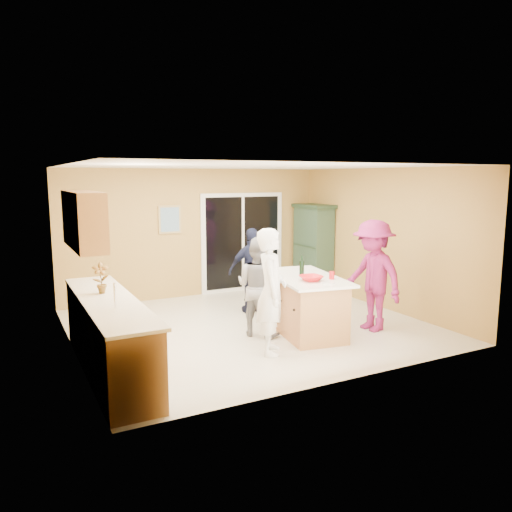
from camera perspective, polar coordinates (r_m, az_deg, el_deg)
name	(u,v)px	position (r m, az deg, el deg)	size (l,w,h in m)	color
floor	(251,326)	(8.30, -0.61, -8.04)	(5.50, 5.50, 0.00)	beige
ceiling	(250,166)	(7.94, -0.64, 10.21)	(5.50, 5.00, 0.10)	white
wall_back	(196,233)	(10.29, -6.91, 2.63)	(5.50, 0.10, 2.60)	tan
wall_front	(347,275)	(5.92, 10.33, -2.18)	(5.50, 0.10, 2.60)	tan
wall_left	(70,262)	(7.22, -20.50, -0.59)	(0.10, 5.00, 2.60)	tan
wall_right	(383,239)	(9.56, 14.26, 1.93)	(0.10, 5.00, 2.60)	tan
left_cabinet_run	(111,340)	(6.45, -16.22, -9.16)	(0.65, 3.05, 1.24)	#BE7B4A
upper_cabinets	(83,220)	(6.98, -19.13, 3.92)	(0.35, 1.60, 0.75)	#BE7B4A
sliding_door	(243,242)	(10.70, -1.54, 1.58)	(1.90, 0.07, 2.10)	white
framed_picture	(170,220)	(10.06, -9.83, 4.13)	(0.46, 0.04, 0.56)	tan
kitchen_island	(305,306)	(7.90, 5.61, -5.75)	(1.22, 1.87, 0.91)	#BE7B4A
green_hutch	(313,248)	(10.95, 6.56, 0.91)	(0.53, 1.01, 1.85)	#203521
woman_white	(271,292)	(6.88, 1.76, -4.09)	(0.64, 0.42, 1.75)	white
woman_grey	(258,287)	(7.69, 0.24, -3.51)	(0.74, 0.58, 1.53)	gray
woman_navy	(253,271)	(8.96, -0.32, -1.69)	(0.90, 0.38, 1.54)	#181935
woman_magenta	(373,276)	(8.14, 13.22, -2.19)	(1.15, 0.66, 1.77)	#901F5E
serving_bowl	(311,278)	(7.44, 6.31, -2.54)	(0.33, 0.33, 0.08)	red
tulip_vase	(101,278)	(6.75, -17.32, -2.42)	(0.21, 0.15, 0.41)	red
tumbler_near	(332,275)	(7.60, 8.65, -2.20)	(0.08, 0.08, 0.12)	red
tumbler_far	(270,268)	(8.14, 1.61, -1.36)	(0.08, 0.08, 0.11)	red
wine_bottle	(302,268)	(7.76, 5.25, -1.41)	(0.07, 0.07, 0.32)	black
white_plate	(327,283)	(7.33, 8.17, -3.02)	(0.21, 0.21, 0.01)	silver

